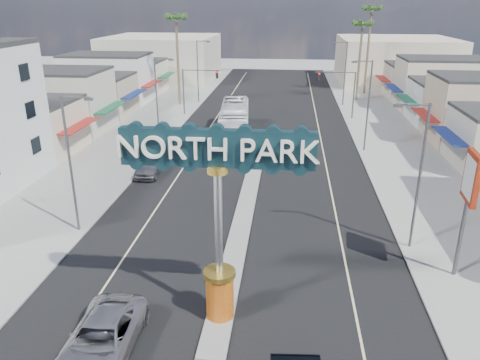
% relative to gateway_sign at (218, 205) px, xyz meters
% --- Properties ---
extents(ground, '(160.00, 160.00, 0.00)m').
position_rel_gateway_sign_xyz_m(ground, '(0.00, 28.02, -5.93)').
color(ground, gray).
rests_on(ground, ground).
extents(road, '(20.00, 120.00, 0.01)m').
position_rel_gateway_sign_xyz_m(road, '(0.00, 28.02, -5.92)').
color(road, black).
rests_on(road, ground).
extents(median_island, '(1.30, 30.00, 0.16)m').
position_rel_gateway_sign_xyz_m(median_island, '(0.00, 12.02, -5.85)').
color(median_island, gray).
rests_on(median_island, ground).
extents(sidewalk_left, '(8.00, 120.00, 0.12)m').
position_rel_gateway_sign_xyz_m(sidewalk_left, '(-14.00, 28.02, -5.87)').
color(sidewalk_left, gray).
rests_on(sidewalk_left, ground).
extents(sidewalk_right, '(8.00, 120.00, 0.12)m').
position_rel_gateway_sign_xyz_m(sidewalk_right, '(14.00, 28.02, -5.87)').
color(sidewalk_right, gray).
rests_on(sidewalk_right, ground).
extents(storefront_row_left, '(12.00, 42.00, 6.00)m').
position_rel_gateway_sign_xyz_m(storefront_row_left, '(-24.00, 41.02, -2.93)').
color(storefront_row_left, beige).
rests_on(storefront_row_left, ground).
extents(storefront_row_right, '(12.00, 42.00, 6.00)m').
position_rel_gateway_sign_xyz_m(storefront_row_right, '(24.00, 41.02, -2.93)').
color(storefront_row_right, '#B7B29E').
rests_on(storefront_row_right, ground).
extents(backdrop_far_left, '(20.00, 20.00, 8.00)m').
position_rel_gateway_sign_xyz_m(backdrop_far_left, '(-22.00, 73.02, -1.93)').
color(backdrop_far_left, '#B7B29E').
rests_on(backdrop_far_left, ground).
extents(backdrop_far_right, '(20.00, 20.00, 8.00)m').
position_rel_gateway_sign_xyz_m(backdrop_far_right, '(22.00, 73.02, -1.93)').
color(backdrop_far_right, beige).
rests_on(backdrop_far_right, ground).
extents(gateway_sign, '(8.20, 1.50, 9.15)m').
position_rel_gateway_sign_xyz_m(gateway_sign, '(0.00, 0.00, 0.00)').
color(gateway_sign, '#BC3E0E').
rests_on(gateway_sign, median_island).
extents(traffic_signal_left, '(5.09, 0.45, 6.00)m').
position_rel_gateway_sign_xyz_m(traffic_signal_left, '(-9.18, 42.02, -1.65)').
color(traffic_signal_left, '#47474C').
rests_on(traffic_signal_left, ground).
extents(traffic_signal_right, '(5.09, 0.45, 6.00)m').
position_rel_gateway_sign_xyz_m(traffic_signal_right, '(9.18, 42.02, -1.65)').
color(traffic_signal_right, '#47474C').
rests_on(traffic_signal_right, ground).
extents(streetlight_l_near, '(2.03, 0.22, 9.00)m').
position_rel_gateway_sign_xyz_m(streetlight_l_near, '(-10.43, 8.02, -0.86)').
color(streetlight_l_near, '#47474C').
rests_on(streetlight_l_near, ground).
extents(streetlight_l_mid, '(2.03, 0.22, 9.00)m').
position_rel_gateway_sign_xyz_m(streetlight_l_mid, '(-10.43, 28.02, -0.86)').
color(streetlight_l_mid, '#47474C').
rests_on(streetlight_l_mid, ground).
extents(streetlight_l_far, '(2.03, 0.22, 9.00)m').
position_rel_gateway_sign_xyz_m(streetlight_l_far, '(-10.43, 50.02, -0.86)').
color(streetlight_l_far, '#47474C').
rests_on(streetlight_l_far, ground).
extents(streetlight_r_near, '(2.03, 0.22, 9.00)m').
position_rel_gateway_sign_xyz_m(streetlight_r_near, '(10.43, 8.02, -0.86)').
color(streetlight_r_near, '#47474C').
rests_on(streetlight_r_near, ground).
extents(streetlight_r_mid, '(2.03, 0.22, 9.00)m').
position_rel_gateway_sign_xyz_m(streetlight_r_mid, '(10.43, 28.02, -0.86)').
color(streetlight_r_mid, '#47474C').
rests_on(streetlight_r_mid, ground).
extents(streetlight_r_far, '(2.03, 0.22, 9.00)m').
position_rel_gateway_sign_xyz_m(streetlight_r_far, '(10.43, 50.02, -0.86)').
color(streetlight_r_far, '#47474C').
rests_on(streetlight_r_far, ground).
extents(palm_left_far, '(2.60, 2.60, 13.10)m').
position_rel_gateway_sign_xyz_m(palm_left_far, '(-13.00, 48.02, 5.57)').
color(palm_left_far, brown).
rests_on(palm_left_far, ground).
extents(palm_right_mid, '(2.60, 2.60, 12.10)m').
position_rel_gateway_sign_xyz_m(palm_right_mid, '(13.00, 54.02, 4.67)').
color(palm_right_mid, brown).
rests_on(palm_right_mid, ground).
extents(palm_right_far, '(2.60, 2.60, 14.10)m').
position_rel_gateway_sign_xyz_m(palm_right_far, '(15.00, 60.02, 6.46)').
color(palm_right_far, brown).
rests_on(palm_right_far, ground).
extents(suv_left, '(2.86, 5.99, 1.65)m').
position_rel_gateway_sign_xyz_m(suv_left, '(-4.62, -2.99, -5.10)').
color(suv_left, '#AAA9AE').
rests_on(suv_left, ground).
extents(car_parked_left, '(2.07, 4.81, 1.62)m').
position_rel_gateway_sign_xyz_m(car_parked_left, '(-9.00, 19.15, -5.12)').
color(car_parked_left, slate).
rests_on(car_parked_left, ground).
extents(city_bus, '(4.13, 13.10, 3.59)m').
position_rel_gateway_sign_xyz_m(city_bus, '(-3.12, 32.56, -4.13)').
color(city_bus, white).
rests_on(city_bus, ground).
extents(bank_pylon_sign, '(0.48, 2.20, 7.00)m').
position_rel_gateway_sign_xyz_m(bank_pylon_sign, '(12.29, 5.03, -0.51)').
color(bank_pylon_sign, '#47474C').
rests_on(bank_pylon_sign, sidewalk_right).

